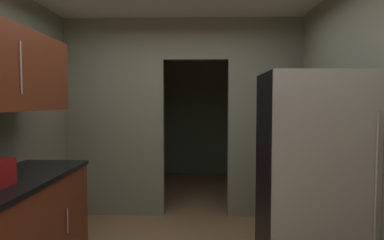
# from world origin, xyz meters

# --- Properties ---
(kitchen_partition) EXTENTS (3.15, 0.12, 2.64)m
(kitchen_partition) POSITION_xyz_m (-0.05, 1.77, 1.40)
(kitchen_partition) COLOR gray
(kitchen_partition) RESTS_ON ground
(adjoining_room_shell) EXTENTS (3.15, 2.63, 2.64)m
(adjoining_room_shell) POSITION_xyz_m (0.00, 3.55, 1.32)
(adjoining_room_shell) COLOR slate
(adjoining_room_shell) RESTS_ON ground
(refrigerator) EXTENTS (0.81, 0.71, 1.78)m
(refrigerator) POSITION_xyz_m (1.18, 0.17, 0.89)
(refrigerator) COLOR black
(refrigerator) RESTS_ON ground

